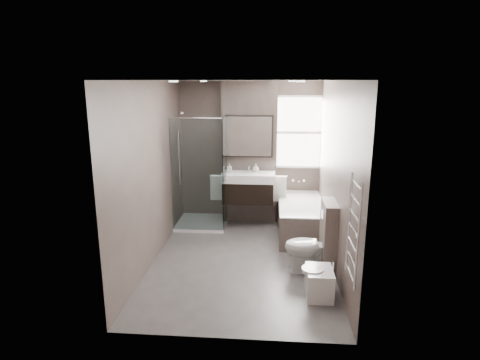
# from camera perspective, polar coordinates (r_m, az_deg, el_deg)

# --- Properties ---
(room) EXTENTS (2.70, 3.90, 2.70)m
(room) POSITION_cam_1_polar(r_m,az_deg,el_deg) (5.68, 0.36, 0.75)
(room) COLOR #4D4947
(room) RESTS_ON ground
(vanity_pier) EXTENTS (1.00, 0.25, 2.60)m
(vanity_pier) POSITION_cam_1_polar(r_m,az_deg,el_deg) (7.41, 1.36, 3.88)
(vanity_pier) COLOR #524641
(vanity_pier) RESTS_ON ground
(vanity) EXTENTS (0.95, 0.47, 0.66)m
(vanity) POSITION_cam_1_polar(r_m,az_deg,el_deg) (7.19, 1.18, -1.00)
(vanity) COLOR black
(vanity) RESTS_ON vanity_pier
(mirror_cabinet) EXTENTS (0.86, 0.08, 0.76)m
(mirror_cabinet) POSITION_cam_1_polar(r_m,az_deg,el_deg) (7.20, 1.30, 6.24)
(mirror_cabinet) COLOR black
(mirror_cabinet) RESTS_ON vanity_pier
(towel_left) EXTENTS (0.24, 0.06, 0.44)m
(towel_left) POSITION_cam_1_polar(r_m,az_deg,el_deg) (7.23, -3.27, -1.11)
(towel_left) COLOR silver
(towel_left) RESTS_ON vanity_pier
(towel_right) EXTENTS (0.24, 0.06, 0.44)m
(towel_right) POSITION_cam_1_polar(r_m,az_deg,el_deg) (7.17, 5.64, -1.29)
(towel_right) COLOR silver
(towel_right) RESTS_ON vanity_pier
(shower_enclosure) EXTENTS (0.90, 0.90, 2.00)m
(shower_enclosure) POSITION_cam_1_polar(r_m,az_deg,el_deg) (7.27, -4.80, -2.93)
(shower_enclosure) COLOR white
(shower_enclosure) RESTS_ON ground
(bathtub) EXTENTS (0.75, 1.60, 0.57)m
(bathtub) POSITION_cam_1_polar(r_m,az_deg,el_deg) (7.01, 8.60, -5.19)
(bathtub) COLOR #524641
(bathtub) RESTS_ON ground
(window) EXTENTS (0.98, 0.06, 1.33)m
(window) POSITION_cam_1_polar(r_m,az_deg,el_deg) (7.46, 8.38, 6.71)
(window) COLOR white
(window) RESTS_ON room
(toilet) EXTENTS (0.74, 0.46, 0.73)m
(toilet) POSITION_cam_1_polar(r_m,az_deg,el_deg) (5.70, 10.02, -9.32)
(toilet) COLOR white
(toilet) RESTS_ON ground
(cistern_box) EXTENTS (0.19, 0.55, 1.00)m
(cistern_box) POSITION_cam_1_polar(r_m,az_deg,el_deg) (5.72, 12.45, -7.88)
(cistern_box) COLOR #524641
(cistern_box) RESTS_ON ground
(bidet) EXTENTS (0.39, 0.44, 0.47)m
(bidet) POSITION_cam_1_polar(r_m,az_deg,el_deg) (5.18, 11.15, -14.05)
(bidet) COLOR white
(bidet) RESTS_ON ground
(towel_radiator) EXTENTS (0.03, 0.49, 1.10)m
(towel_radiator) POSITION_cam_1_polar(r_m,az_deg,el_deg) (4.27, 15.84, -6.85)
(towel_radiator) COLOR silver
(towel_radiator) RESTS_ON room
(soap_bottle_a) EXTENTS (0.07, 0.08, 0.17)m
(soap_bottle_a) POSITION_cam_1_polar(r_m,az_deg,el_deg) (7.12, -1.52, 1.69)
(soap_bottle_a) COLOR white
(soap_bottle_a) RESTS_ON vanity
(soap_bottle_b) EXTENTS (0.11, 0.11, 0.14)m
(soap_bottle_b) POSITION_cam_1_polar(r_m,az_deg,el_deg) (7.21, 2.26, 1.75)
(soap_bottle_b) COLOR white
(soap_bottle_b) RESTS_ON vanity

